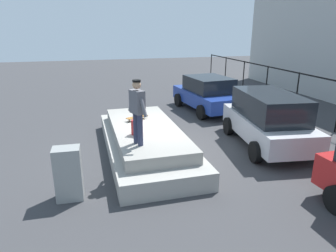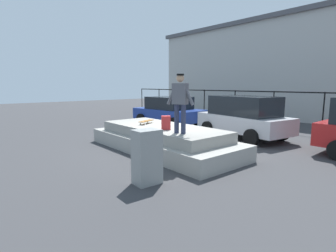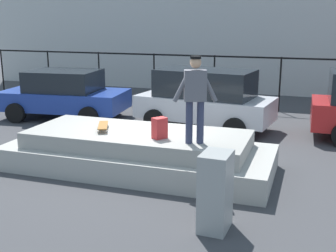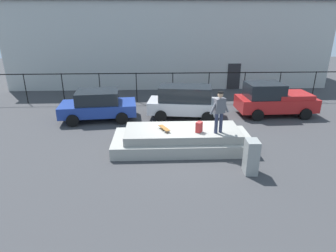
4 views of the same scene
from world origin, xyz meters
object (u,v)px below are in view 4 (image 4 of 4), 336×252
(backpack, at_px, (199,127))
(car_blue_sedan_near, at_px, (98,105))
(utility_box, at_px, (251,157))
(skateboarder, at_px, (219,110))
(skateboard, at_px, (164,128))
(car_red_pickup_far, at_px, (274,99))
(car_silver_hatchback_mid, at_px, (185,101))

(backpack, relative_size, car_blue_sedan_near, 0.10)
(car_blue_sedan_near, distance_m, utility_box, 8.97)
(skateboarder, height_order, skateboard, skateboarder)
(skateboarder, bearing_deg, skateboard, 170.88)
(car_red_pickup_far, bearing_deg, skateboarder, -131.81)
(car_blue_sedan_near, distance_m, car_red_pickup_far, 9.88)
(backpack, distance_m, car_blue_sedan_near, 6.52)
(skateboarder, height_order, car_blue_sedan_near, skateboarder)
(car_silver_hatchback_mid, bearing_deg, utility_box, -74.40)
(backpack, bearing_deg, utility_box, 74.82)
(car_silver_hatchback_mid, xyz_separation_m, utility_box, (1.75, -6.28, -0.31))
(backpack, height_order, car_blue_sedan_near, car_blue_sedan_near)
(backpack, height_order, utility_box, backpack)
(skateboarder, xyz_separation_m, car_silver_hatchback_mid, (-0.92, 4.50, -0.91))
(skateboarder, height_order, utility_box, skateboarder)
(utility_box, bearing_deg, car_blue_sedan_near, 139.32)
(skateboard, height_order, car_red_pickup_far, car_red_pickup_far)
(skateboarder, bearing_deg, car_blue_sedan_near, 142.41)
(skateboard, distance_m, car_blue_sedan_near, 5.33)
(car_blue_sedan_near, bearing_deg, car_red_pickup_far, 1.77)
(car_red_pickup_far, relative_size, utility_box, 3.49)
(skateboard, distance_m, car_silver_hatchback_mid, 4.34)
(car_silver_hatchback_mid, distance_m, car_red_pickup_far, 5.11)
(car_blue_sedan_near, height_order, car_red_pickup_far, car_red_pickup_far)
(skateboard, xyz_separation_m, car_blue_sedan_near, (-3.49, 4.03, -0.13))
(car_red_pickup_far, bearing_deg, car_blue_sedan_near, -178.23)
(utility_box, bearing_deg, car_red_pickup_far, 65.27)
(car_blue_sedan_near, bearing_deg, car_silver_hatchback_mid, 1.46)
(skateboarder, xyz_separation_m, car_blue_sedan_near, (-5.69, 4.38, -1.02))
(backpack, bearing_deg, car_red_pickup_far, 167.03)
(skateboard, distance_m, backpack, 1.45)
(skateboard, xyz_separation_m, backpack, (1.43, -0.25, 0.12))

